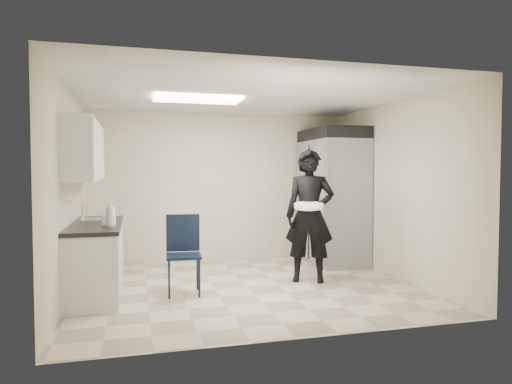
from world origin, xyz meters
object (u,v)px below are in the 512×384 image
object	(u,v)px
commercial_fridge	(332,202)
folding_chair	(184,256)
lower_counter	(96,260)
man_tuxedo	(310,216)

from	to	relation	value
commercial_fridge	folding_chair	xyz separation A→B (m)	(-2.70, -1.42, -0.56)
lower_counter	commercial_fridge	xyz separation A→B (m)	(3.78, 1.07, 0.62)
lower_counter	commercial_fridge	bearing A→B (deg)	15.88
commercial_fridge	man_tuxedo	world-z (taller)	commercial_fridge
lower_counter	folding_chair	distance (m)	1.14
lower_counter	man_tuxedo	distance (m)	2.94
lower_counter	commercial_fridge	distance (m)	3.98
lower_counter	man_tuxedo	world-z (taller)	man_tuxedo
lower_counter	man_tuxedo	bearing A→B (deg)	-2.02
lower_counter	folding_chair	world-z (taller)	folding_chair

